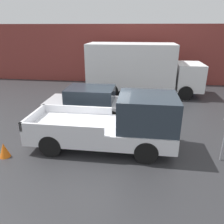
# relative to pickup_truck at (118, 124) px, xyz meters

# --- Properties ---
(ground_plane) EXTENTS (60.00, 60.00, 0.00)m
(ground_plane) POSITION_rel_pickup_truck_xyz_m (-0.86, 0.44, -1.00)
(ground_plane) COLOR #2D2D30
(building_wall) EXTENTS (28.00, 0.15, 4.62)m
(building_wall) POSITION_rel_pickup_truck_xyz_m (-0.86, 10.78, 1.31)
(building_wall) COLOR brown
(building_wall) RESTS_ON ground
(pickup_truck) EXTENTS (5.47, 2.04, 2.13)m
(pickup_truck) POSITION_rel_pickup_truck_xyz_m (0.00, 0.00, 0.00)
(pickup_truck) COLOR silver
(pickup_truck) RESTS_ON ground
(car) EXTENTS (4.28, 1.98, 1.55)m
(car) POSITION_rel_pickup_truck_xyz_m (-1.79, 2.95, -0.20)
(car) COLOR silver
(car) RESTS_ON ground
(delivery_truck) EXTENTS (7.62, 2.60, 3.38)m
(delivery_truck) POSITION_rel_pickup_truck_xyz_m (0.63, 7.65, 0.80)
(delivery_truck) COLOR white
(delivery_truck) RESTS_ON ground
(newspaper_box) EXTENTS (0.45, 0.40, 1.03)m
(newspaper_box) POSITION_rel_pickup_truck_xyz_m (5.11, 10.46, -0.48)
(newspaper_box) COLOR #194CB2
(newspaper_box) RESTS_ON ground
(traffic_cone) EXTENTS (0.38, 0.38, 0.54)m
(traffic_cone) POSITION_rel_pickup_truck_xyz_m (-3.95, -1.20, -0.73)
(traffic_cone) COLOR orange
(traffic_cone) RESTS_ON ground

